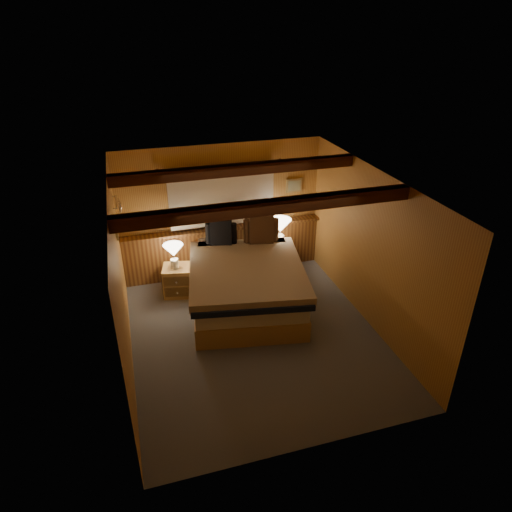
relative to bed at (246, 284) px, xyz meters
name	(u,v)px	position (x,y,z in m)	size (l,w,h in m)	color
floor	(255,336)	(-0.10, -0.84, -0.41)	(4.20, 4.20, 0.00)	#50555F
ceiling	(255,183)	(-0.10, -0.84, 1.99)	(4.20, 4.20, 0.00)	#DA9851
wall_back	(222,211)	(-0.10, 1.26, 0.79)	(3.60, 3.60, 0.00)	gold
wall_left	(121,286)	(-1.90, -0.84, 0.79)	(4.20, 4.20, 0.00)	gold
wall_right	(371,249)	(1.70, -0.84, 0.79)	(4.20, 4.20, 0.00)	gold
wall_front	(315,365)	(-0.10, -2.94, 0.79)	(3.60, 3.60, 0.00)	gold
wainscot	(224,249)	(-0.10, 1.19, 0.08)	(3.60, 0.23, 0.94)	brown
curtain_window	(222,195)	(-0.10, 1.19, 1.12)	(2.18, 0.09, 1.11)	#492512
ceiling_beams	(252,186)	(-0.10, -0.69, 1.90)	(3.60, 1.65, 0.16)	#492512
coat_rail	(119,207)	(-1.82, 0.73, 1.26)	(0.05, 0.55, 0.24)	silver
framed_print	(294,186)	(1.25, 1.24, 1.14)	(0.30, 0.04, 0.25)	tan
bed	(246,284)	(0.00, 0.00, 0.00)	(2.10, 2.55, 0.78)	tan
nightstand_left	(178,281)	(-1.03, 0.67, -0.15)	(0.55, 0.51, 0.52)	tan
nightstand_right	(280,258)	(0.89, 0.91, -0.13)	(0.59, 0.55, 0.55)	tan
lamp_left	(173,252)	(-1.06, 0.65, 0.42)	(0.34, 0.34, 0.44)	silver
lamp_right	(280,227)	(0.89, 0.91, 0.51)	(0.39, 0.39, 0.51)	silver
person_left	(221,230)	(-0.21, 0.85, 0.63)	(0.52, 0.31, 0.66)	black
person_right	(261,226)	(0.47, 0.72, 0.67)	(0.60, 0.32, 0.74)	#4B301E
duffel_bag	(177,285)	(-1.05, 0.68, -0.25)	(0.51, 0.32, 0.36)	black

